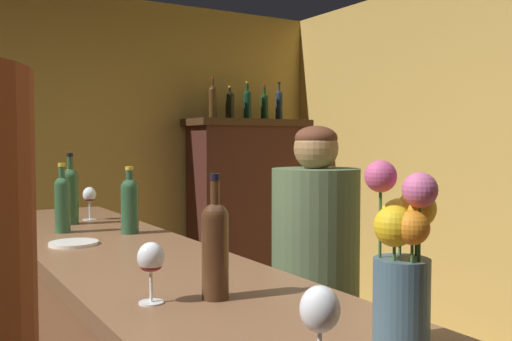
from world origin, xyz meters
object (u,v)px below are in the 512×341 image
(display_bottle_midleft, at_px, (230,104))
(bartender, at_px, (315,287))
(display_cabinet, at_px, (248,210))
(display_bottle_midright, at_px, (264,105))
(wine_bottle_malbec, at_px, (130,203))
(wine_bottle_chardonnay, at_px, (215,245))
(display_bottle_center, at_px, (247,103))
(wine_glass_rear, at_px, (151,261))
(cheese_plate, at_px, (74,243))
(display_bottle_left, at_px, (213,101))
(wine_bottle_pinot, at_px, (62,201))
(wine_bottle_syrah, at_px, (71,193))
(flower_arrangement, at_px, (403,254))
(display_bottle_right, at_px, (279,104))
(wine_glass_mid, at_px, (320,313))
(wine_glass_front, at_px, (89,197))

(display_bottle_midleft, bearing_deg, bartender, -110.05)
(display_cabinet, xyz_separation_m, display_bottle_midright, (0.17, 0.00, 0.92))
(display_cabinet, distance_m, wine_bottle_malbec, 2.58)
(wine_bottle_chardonnay, height_order, display_bottle_center, display_bottle_center)
(wine_glass_rear, distance_m, display_bottle_midright, 3.71)
(display_bottle_center, distance_m, display_bottle_midright, 0.17)
(display_bottle_midright, bearing_deg, cheese_plate, -136.34)
(wine_bottle_malbec, distance_m, display_bottle_left, 2.42)
(wine_bottle_malbec, xyz_separation_m, wine_bottle_pinot, (-0.24, 0.17, 0.00))
(wine_bottle_syrah, bearing_deg, wine_bottle_malbec, -69.68)
(wine_bottle_malbec, height_order, wine_bottle_pinot, wine_bottle_pinot)
(flower_arrangement, relative_size, bartender, 0.24)
(flower_arrangement, xyz_separation_m, display_bottle_right, (2.02, 3.47, 0.55))
(cheese_plate, relative_size, bartender, 0.12)
(wine_glass_mid, relative_size, cheese_plate, 0.88)
(wine_bottle_malbec, bearing_deg, display_bottle_midright, 45.43)
(wine_bottle_malbec, bearing_deg, display_cabinet, 48.12)
(wine_glass_rear, bearing_deg, display_bottle_midleft, 58.15)
(wine_bottle_chardonnay, distance_m, flower_arrangement, 0.51)
(wine_bottle_chardonnay, relative_size, wine_bottle_syrah, 0.93)
(wine_glass_front, relative_size, display_bottle_center, 0.50)
(display_cabinet, xyz_separation_m, display_bottle_right, (0.32, -0.00, 0.94))
(wine_bottle_malbec, bearing_deg, wine_glass_rear, -106.07)
(display_bottle_right, bearing_deg, bartender, -120.22)
(display_bottle_midleft, xyz_separation_m, display_bottle_midright, (0.35, -0.00, 0.00))
(wine_bottle_chardonnay, distance_m, wine_glass_front, 1.60)
(display_bottle_center, bearing_deg, display_bottle_left, 180.00)
(display_bottle_midright, bearing_deg, wine_bottle_syrah, -143.57)
(bartender, bearing_deg, display_bottle_center, -104.50)
(wine_glass_mid, relative_size, display_bottle_right, 0.48)
(display_cabinet, xyz_separation_m, bartender, (-1.02, -2.31, -0.03))
(wine_bottle_malbec, height_order, bartender, bartender)
(wine_glass_rear, distance_m, display_bottle_midleft, 3.52)
(display_bottle_midright, distance_m, bartender, 2.76)
(wine_glass_mid, bearing_deg, display_bottle_center, 61.25)
(wine_bottle_syrah, xyz_separation_m, display_bottle_midright, (2.03, 1.50, 0.56))
(display_cabinet, relative_size, display_bottle_right, 4.86)
(wine_bottle_chardonnay, height_order, flower_arrangement, flower_arrangement)
(wine_glass_rear, height_order, flower_arrangement, flower_arrangement)
(cheese_plate, bearing_deg, display_bottle_right, 41.66)
(wine_bottle_malbec, distance_m, display_bottle_midright, 2.73)
(wine_bottle_chardonnay, relative_size, display_bottle_right, 0.93)
(cheese_plate, xyz_separation_m, display_bottle_left, (1.64, 2.05, 0.73))
(wine_bottle_syrah, xyz_separation_m, display_bottle_midleft, (1.68, 1.50, 0.56))
(wine_bottle_syrah, relative_size, wine_glass_mid, 2.08)
(wine_bottle_chardonnay, distance_m, wine_glass_mid, 0.54)
(flower_arrangement, bearing_deg, bartender, 59.80)
(display_cabinet, relative_size, wine_bottle_pinot, 5.45)
(cheese_plate, height_order, display_bottle_midleft, display_bottle_midleft)
(display_cabinet, height_order, wine_bottle_pinot, display_cabinet)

